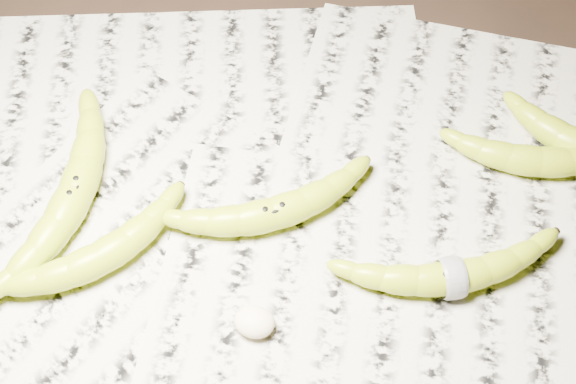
% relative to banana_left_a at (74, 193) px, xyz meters
% --- Properties ---
extents(ground, '(3.00, 3.00, 0.00)m').
position_rel_banana_left_a_xyz_m(ground, '(0.23, 0.04, -0.03)').
color(ground, black).
rests_on(ground, ground).
extents(newspaper_patch, '(0.90, 0.70, 0.01)m').
position_rel_banana_left_a_xyz_m(newspaper_patch, '(0.26, 0.00, -0.02)').
color(newspaper_patch, '#BDB8A2').
rests_on(newspaper_patch, ground).
extents(banana_left_a, '(0.07, 0.23, 0.04)m').
position_rel_banana_left_a_xyz_m(banana_left_a, '(0.00, 0.00, 0.00)').
color(banana_left_a, '#9AB416').
rests_on(banana_left_a, newspaper_patch).
extents(banana_left_b, '(0.17, 0.17, 0.04)m').
position_rel_banana_left_a_xyz_m(banana_left_b, '(0.05, -0.06, -0.00)').
color(banana_left_b, '#9AB416').
rests_on(banana_left_b, newspaper_patch).
extents(banana_center, '(0.20, 0.15, 0.04)m').
position_rel_banana_left_a_xyz_m(banana_center, '(0.20, 0.02, -0.00)').
color(banana_center, '#9AB416').
rests_on(banana_center, newspaper_patch).
extents(banana_taped, '(0.21, 0.12, 0.03)m').
position_rel_banana_left_a_xyz_m(banana_taped, '(0.39, -0.01, -0.00)').
color(banana_taped, '#9AB416').
rests_on(banana_taped, newspaper_patch).
extents(banana_upper_a, '(0.18, 0.08, 0.03)m').
position_rel_banana_left_a_xyz_m(banana_upper_a, '(0.47, 0.14, -0.00)').
color(banana_upper_a, '#9AB416').
rests_on(banana_upper_a, newspaper_patch).
extents(measuring_tape, '(0.02, 0.04, 0.04)m').
position_rel_banana_left_a_xyz_m(measuring_tape, '(0.39, -0.01, -0.00)').
color(measuring_tape, white).
rests_on(measuring_tape, newspaper_patch).
extents(flesh_chunk_a, '(0.04, 0.03, 0.02)m').
position_rel_banana_left_a_xyz_m(flesh_chunk_a, '(0.21, -0.09, -0.01)').
color(flesh_chunk_a, beige).
rests_on(flesh_chunk_a, newspaper_patch).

